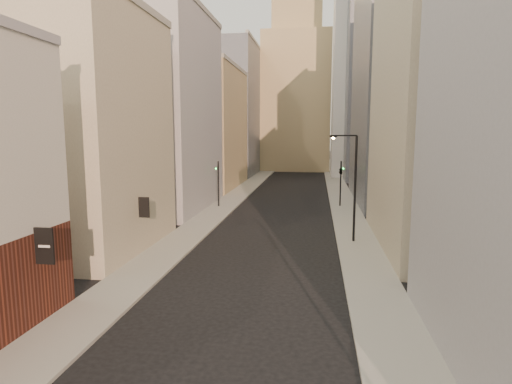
# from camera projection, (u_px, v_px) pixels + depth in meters

# --- Properties ---
(sidewalk_left) EXTENTS (3.00, 140.00, 0.15)m
(sidewalk_left) POSITION_uv_depth(u_px,v_px,m) (242.00, 192.00, 57.63)
(sidewalk_left) COLOR #9C9A8E
(sidewalk_left) RESTS_ON ground
(sidewalk_right) EXTENTS (3.00, 140.00, 0.15)m
(sidewalk_right) POSITION_uv_depth(u_px,v_px,m) (340.00, 194.00, 55.82)
(sidewalk_right) COLOR #9C9A8E
(sidewalk_right) RESTS_ON ground
(left_bldg_beige) EXTENTS (8.00, 12.00, 16.00)m
(left_bldg_beige) POSITION_uv_depth(u_px,v_px,m) (87.00, 133.00, 28.85)
(left_bldg_beige) COLOR tan
(left_bldg_beige) RESTS_ON ground
(left_bldg_grey) EXTENTS (8.00, 16.00, 20.00)m
(left_bldg_grey) POSITION_uv_depth(u_px,v_px,m) (167.00, 113.00, 44.25)
(left_bldg_grey) COLOR #9A9A9E
(left_bldg_grey) RESTS_ON ground
(left_bldg_tan) EXTENTS (8.00, 18.00, 17.00)m
(left_bldg_tan) POSITION_uv_depth(u_px,v_px,m) (210.00, 129.00, 62.11)
(left_bldg_tan) COLOR tan
(left_bldg_tan) RESTS_ON ground
(left_bldg_wingrid) EXTENTS (8.00, 20.00, 24.00)m
(left_bldg_wingrid) POSITION_uv_depth(u_px,v_px,m) (236.00, 111.00, 81.22)
(left_bldg_wingrid) COLOR gray
(left_bldg_wingrid) RESTS_ON ground
(right_bldg_beige) EXTENTS (8.00, 16.00, 20.00)m
(right_bldg_beige) POSITION_uv_depth(u_px,v_px,m) (445.00, 104.00, 29.16)
(right_bldg_beige) COLOR tan
(right_bldg_beige) RESTS_ON ground
(right_bldg_wingrid) EXTENTS (8.00, 20.00, 26.00)m
(right_bldg_wingrid) POSITION_uv_depth(u_px,v_px,m) (395.00, 88.00, 48.34)
(right_bldg_wingrid) COLOR gray
(right_bldg_wingrid) RESTS_ON ground
(highrise) EXTENTS (21.00, 23.00, 51.20)m
(highrise) POSITION_uv_depth(u_px,v_px,m) (405.00, 28.00, 73.18)
(highrise) COLOR gray
(highrise) RESTS_ON ground
(clock_tower) EXTENTS (14.00, 14.00, 44.90)m
(clock_tower) POSITION_uv_depth(u_px,v_px,m) (297.00, 86.00, 90.67)
(clock_tower) COLOR tan
(clock_tower) RESTS_ON ground
(white_tower) EXTENTS (8.00, 8.00, 41.50)m
(white_tower) POSITION_uv_depth(u_px,v_px,m) (356.00, 71.00, 75.28)
(white_tower) COLOR silver
(white_tower) RESTS_ON ground
(streetlamp_mid) EXTENTS (2.01, 0.78, 7.90)m
(streetlamp_mid) POSITION_uv_depth(u_px,v_px,m) (353.00, 182.00, 30.78)
(streetlamp_mid) COLOR black
(streetlamp_mid) RESTS_ON ground
(traffic_light_left) EXTENTS (0.53, 0.41, 5.00)m
(traffic_light_left) POSITION_uv_depth(u_px,v_px,m) (218.00, 176.00, 45.61)
(traffic_light_left) COLOR black
(traffic_light_left) RESTS_ON ground
(traffic_light_right) EXTENTS (0.64, 0.62, 5.00)m
(traffic_light_right) POSITION_uv_depth(u_px,v_px,m) (341.00, 172.00, 45.78)
(traffic_light_right) COLOR black
(traffic_light_right) RESTS_ON ground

